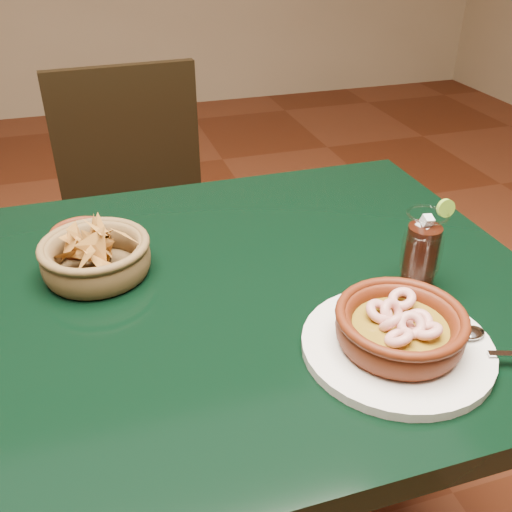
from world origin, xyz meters
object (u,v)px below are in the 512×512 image
object	(u,v)px
dining_chair	(143,226)
cola_drink	(422,252)
dining_table	(170,346)
chip_basket	(96,256)
shrimp_plate	(399,332)

from	to	relation	value
dining_chair	cola_drink	bearing A→B (deg)	-66.47
dining_table	chip_basket	bearing A→B (deg)	133.24
chip_basket	cola_drink	world-z (taller)	cola_drink
dining_chair	chip_basket	xyz separation A→B (m)	(-0.13, -0.61, 0.28)
cola_drink	shrimp_plate	bearing A→B (deg)	-129.42
dining_table	cola_drink	xyz separation A→B (m)	(0.38, -0.09, 0.16)
chip_basket	shrimp_plate	bearing A→B (deg)	-40.30
shrimp_plate	chip_basket	bearing A→B (deg)	139.70
shrimp_plate	chip_basket	distance (m)	0.49
dining_chair	cola_drink	distance (m)	0.92
chip_basket	cola_drink	size ratio (longest dim) A/B	1.41
shrimp_plate	dining_table	bearing A→B (deg)	142.18
dining_table	cola_drink	distance (m)	0.43
dining_chair	shrimp_plate	distance (m)	1.00
dining_table	dining_chair	xyz separation A→B (m)	(0.04, 0.71, -0.15)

